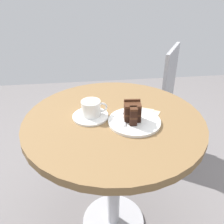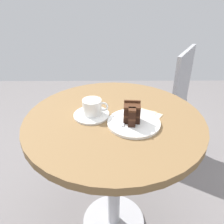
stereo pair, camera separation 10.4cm
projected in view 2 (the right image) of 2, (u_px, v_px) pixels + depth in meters
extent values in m
cube|color=slate|center=(114.00, 222.00, 1.45)|extent=(4.40, 4.40, 0.01)
cylinder|color=brown|center=(114.00, 121.00, 1.08)|extent=(0.82, 0.82, 0.03)
cylinder|color=#B7B7BC|center=(114.00, 179.00, 1.26)|extent=(0.07, 0.07, 0.69)
cylinder|color=#B7B7BC|center=(114.00, 220.00, 1.44)|extent=(0.37, 0.37, 0.02)
cylinder|color=white|center=(92.00, 115.00, 1.09)|extent=(0.16, 0.16, 0.01)
cylinder|color=white|center=(92.00, 107.00, 1.07)|extent=(0.09, 0.09, 0.07)
cylinder|color=#D6B789|center=(92.00, 100.00, 1.05)|extent=(0.08, 0.08, 0.00)
torus|color=white|center=(103.00, 107.00, 1.07)|extent=(0.05, 0.01, 0.05)
cube|color=#B7B7BC|center=(91.00, 110.00, 1.12)|extent=(0.09, 0.02, 0.00)
ellipsoid|color=#B7B7BC|center=(102.00, 109.00, 1.12)|extent=(0.02, 0.02, 0.00)
cylinder|color=white|center=(134.00, 123.00, 1.03)|extent=(0.23, 0.23, 0.01)
cube|color=black|center=(132.00, 118.00, 1.02)|extent=(0.07, 0.06, 0.03)
cube|color=black|center=(132.00, 122.00, 0.99)|extent=(0.03, 0.04, 0.03)
cube|color=#422314|center=(132.00, 114.00, 1.01)|extent=(0.07, 0.06, 0.01)
cube|color=#422314|center=(132.00, 118.00, 0.98)|extent=(0.03, 0.04, 0.01)
cube|color=black|center=(132.00, 110.00, 1.00)|extent=(0.07, 0.06, 0.03)
cube|color=black|center=(132.00, 114.00, 0.97)|extent=(0.03, 0.04, 0.03)
cube|color=#422314|center=(132.00, 106.00, 0.99)|extent=(0.07, 0.06, 0.01)
cube|color=#422314|center=(132.00, 110.00, 0.96)|extent=(0.03, 0.04, 0.01)
cube|color=#422314|center=(132.00, 109.00, 1.03)|extent=(0.07, 0.01, 0.09)
cube|color=#B7B7BC|center=(124.00, 120.00, 1.03)|extent=(0.02, 0.10, 0.00)
cube|color=#B7B7BC|center=(126.00, 113.00, 1.08)|extent=(0.03, 0.04, 0.00)
cube|color=beige|center=(143.00, 117.00, 1.08)|extent=(0.19, 0.19, 0.00)
cube|color=beige|center=(139.00, 116.00, 1.08)|extent=(0.17, 0.17, 0.00)
cylinder|color=#9E9EA3|center=(144.00, 113.00, 2.17)|extent=(0.02, 0.02, 0.41)
cylinder|color=#9E9EA3|center=(128.00, 130.00, 1.93)|extent=(0.02, 0.02, 0.41)
cylinder|color=#9E9EA3|center=(179.00, 122.00, 2.03)|extent=(0.02, 0.02, 0.41)
cylinder|color=#9E9EA3|center=(166.00, 142.00, 1.79)|extent=(0.02, 0.02, 0.41)
cube|color=#9E9EA3|center=(156.00, 103.00, 1.87)|extent=(0.52, 0.52, 0.02)
cube|color=#9E9EA3|center=(183.00, 81.00, 1.68)|extent=(0.21, 0.32, 0.44)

